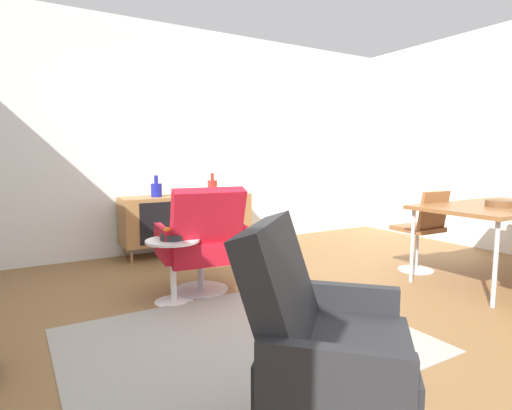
{
  "coord_description": "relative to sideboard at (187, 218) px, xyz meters",
  "views": [
    {
      "loc": [
        -2.07,
        -2.45,
        1.2
      ],
      "look_at": [
        -0.15,
        0.73,
        0.76
      ],
      "focal_mm": 28.74,
      "sensor_mm": 36.0,
      "label": 1
    }
  ],
  "objects": [
    {
      "name": "vase_cobalt",
      "position": [
        -0.38,
        0.0,
        0.37
      ],
      "size": [
        0.13,
        0.13,
        0.25
      ],
      "color": "navy",
      "rests_on": "sideboard"
    },
    {
      "name": "vase_sculptural_dark",
      "position": [
        0.35,
        0.0,
        0.37
      ],
      "size": [
        0.12,
        0.12,
        0.27
      ],
      "color": "maroon",
      "rests_on": "sideboard"
    },
    {
      "name": "fruit_bowl",
      "position": [
        -0.75,
        -1.58,
        0.12
      ],
      "size": [
        0.2,
        0.2,
        0.11
      ],
      "color": "#262628",
      "rests_on": "side_table_round"
    },
    {
      "name": "ground_plane",
      "position": [
        0.21,
        -2.3,
        -0.44
      ],
      "size": [
        8.32,
        8.32,
        0.0
      ],
      "primitive_type": "plane",
      "color": "brown"
    },
    {
      "name": "armchair_black_shell",
      "position": [
        -0.83,
        -3.54,
        0.03
      ],
      "size": [
        0.91,
        0.91,
        0.95
      ],
      "color": "#262628",
      "rests_on": "ground_plane"
    },
    {
      "name": "wooden_bowl_on_table",
      "position": [
        1.96,
        -2.73,
        0.33
      ],
      "size": [
        0.26,
        0.26,
        0.06
      ],
      "primitive_type": "cylinder",
      "color": "brown",
      "rests_on": "dining_table"
    },
    {
      "name": "side_table_round",
      "position": [
        -0.75,
        -1.58,
        -0.12
      ],
      "size": [
        0.44,
        0.44,
        0.52
      ],
      "color": "white",
      "rests_on": "ground_plane"
    },
    {
      "name": "lounge_chair_red",
      "position": [
        -0.45,
        -1.51,
        0.03
      ],
      "size": [
        0.78,
        0.73,
        0.95
      ],
      "color": "red",
      "rests_on": "ground_plane"
    },
    {
      "name": "dining_table",
      "position": [
        2.1,
        -2.63,
        0.26
      ],
      "size": [
        1.6,
        0.9,
        0.74
      ],
      "color": "brown",
      "rests_on": "ground_plane"
    },
    {
      "name": "sideboard",
      "position": [
        0.0,
        0.0,
        0.0
      ],
      "size": [
        1.6,
        0.45,
        0.72
      ],
      "color": "olive",
      "rests_on": "ground_plane"
    },
    {
      "name": "dining_chair_back_left",
      "position": [
        1.75,
        -2.08,
        0.03
      ],
      "size": [
        0.41,
        0.44,
        0.86
      ],
      "color": "brown",
      "rests_on": "ground_plane"
    },
    {
      "name": "area_rug",
      "position": [
        -0.61,
        -2.52,
        -0.44
      ],
      "size": [
        2.2,
        1.7,
        0.01
      ],
      "primitive_type": "cube",
      "color": "gray",
      "rests_on": "ground_plane"
    },
    {
      "name": "wall_back",
      "position": [
        0.21,
        0.3,
        0.96
      ],
      "size": [
        6.8,
        0.12,
        2.8
      ],
      "primitive_type": "cube",
      "color": "silver",
      "rests_on": "ground_plane"
    }
  ]
}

